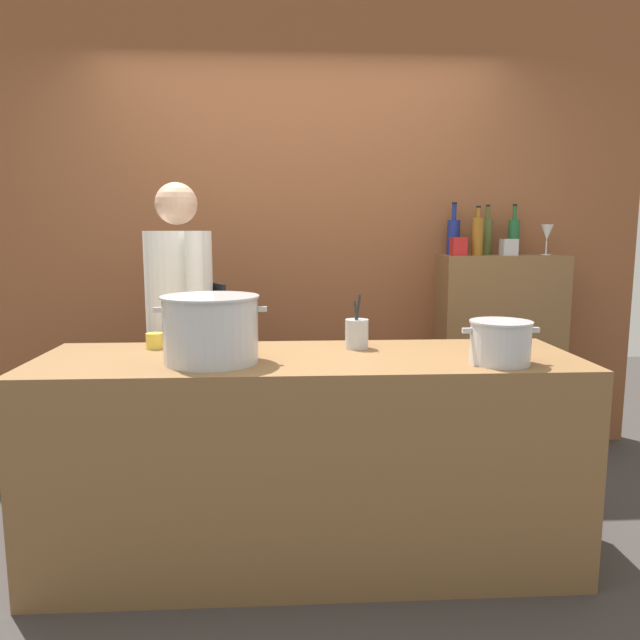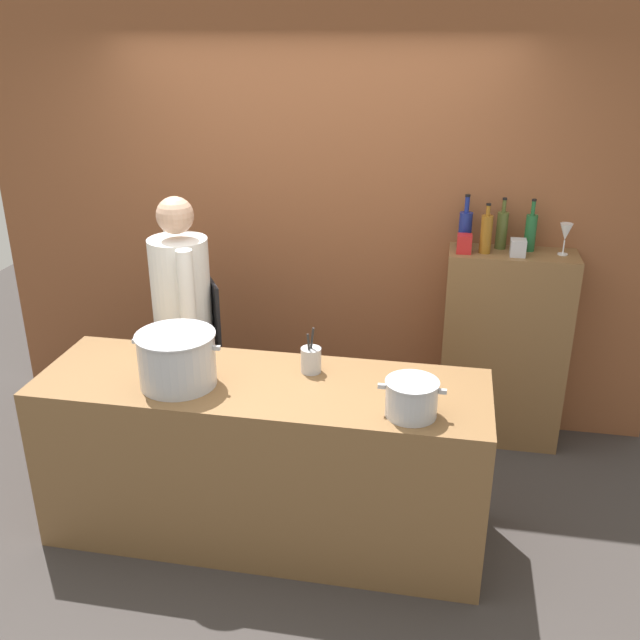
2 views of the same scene
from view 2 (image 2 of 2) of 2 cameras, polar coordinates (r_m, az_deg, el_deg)
name	(u,v)px [view 2 (image 2 of 2)]	position (r m, az deg, el deg)	size (l,w,h in m)	color
ground_plane	(266,528)	(4.02, -4.35, -16.38)	(8.00, 8.00, 0.00)	#383330
brick_back_panel	(315,198)	(4.60, -0.43, 9.78)	(4.40, 0.10, 3.00)	brown
prep_counter	(264,458)	(3.76, -4.56, -11.05)	(2.25, 0.70, 0.90)	brown
bar_cabinet	(503,349)	(4.62, 14.54, -2.29)	(0.76, 0.32, 1.27)	brown
chef	(184,314)	(4.22, -10.91, 0.49)	(0.41, 0.47, 1.66)	black
stockpot_large	(177,359)	(3.50, -11.43, -3.11)	(0.44, 0.39, 0.27)	#B7BABF
stockpot_small	(411,398)	(3.22, 7.38, -6.26)	(0.31, 0.24, 0.17)	#B7BABF
utensil_crock	(311,360)	(3.58, -0.73, -3.20)	(0.10, 0.10, 0.24)	#B7BABF
butter_jar	(148,348)	(3.90, -13.71, -2.18)	(0.07, 0.07, 0.07)	yellow
wine_bottle_olive	(502,229)	(4.43, 14.43, 7.09)	(0.07, 0.07, 0.31)	#475123
wine_bottle_green	(531,232)	(4.43, 16.59, 6.84)	(0.07, 0.07, 0.31)	#1E592D
wine_bottle_cobalt	(465,228)	(4.41, 11.61, 7.25)	(0.08, 0.08, 0.32)	navy
wine_bottle_amber	(486,233)	(4.32, 13.23, 6.81)	(0.07, 0.07, 0.30)	#8C5919
wine_glass_tall	(566,233)	(4.40, 19.17, 6.65)	(0.08, 0.08, 0.19)	silver
spice_tin_red	(464,244)	(4.31, 11.54, 6.03)	(0.09, 0.09, 0.11)	red
spice_tin_silver	(518,248)	(4.32, 15.65, 5.63)	(0.09, 0.09, 0.10)	#B2B2B7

